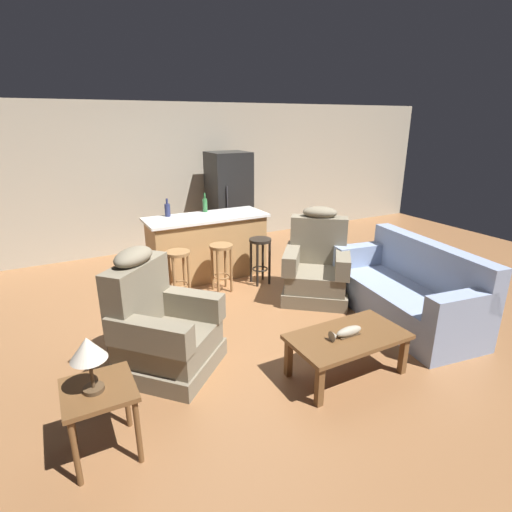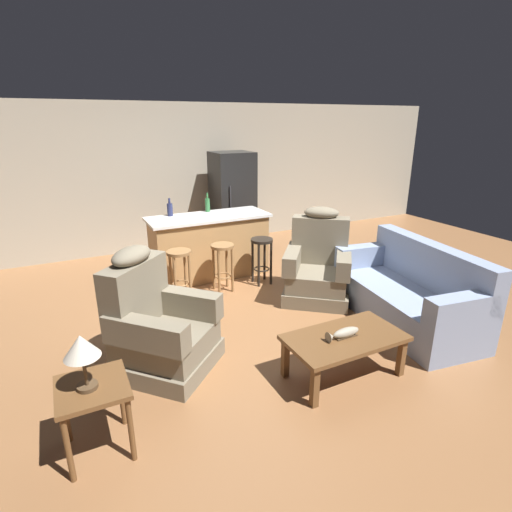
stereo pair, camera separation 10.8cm
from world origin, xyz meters
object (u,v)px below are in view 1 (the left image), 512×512
(bar_stool_right, at_px, (260,253))
(refrigerator, at_px, (229,201))
(kitchen_island, at_px, (207,246))
(recliner_near_lamp, at_px, (160,328))
(bar_stool_middle, at_px, (221,259))
(coffee_table, at_px, (348,340))
(fish_figurine, at_px, (346,332))
(bottle_tall_green, at_px, (205,205))
(recliner_near_island, at_px, (317,267))
(bottle_short_amber, at_px, (167,210))
(table_lamp, at_px, (88,351))
(couch, at_px, (408,293))
(bar_stool_left, at_px, (179,266))
(end_table, at_px, (100,400))

(bar_stool_right, xyz_separation_m, refrigerator, (0.35, 1.83, 0.41))
(kitchen_island, xyz_separation_m, refrigerator, (0.91, 1.20, 0.40))
(recliner_near_lamp, xyz_separation_m, bar_stool_middle, (1.25, 1.42, 0.05))
(coffee_table, relative_size, refrigerator, 0.62)
(fish_figurine, distance_m, bottle_tall_green, 3.31)
(fish_figurine, distance_m, recliner_near_lamp, 1.74)
(recliner_near_island, bearing_deg, fish_figurine, 10.76)
(fish_figurine, relative_size, refrigerator, 0.19)
(bottle_short_amber, bearing_deg, bar_stool_right, -38.79)
(bar_stool_middle, relative_size, bottle_short_amber, 2.59)
(recliner_near_island, xyz_separation_m, bar_stool_middle, (-1.07, 0.75, 0.05))
(bar_stool_right, bearing_deg, fish_figurine, -99.60)
(bottle_short_amber, bearing_deg, recliner_near_lamp, -108.86)
(table_lamp, bearing_deg, recliner_near_lamp, 52.06)
(bar_stool_middle, bearing_deg, table_lamp, -130.07)
(recliner_near_island, bearing_deg, bottle_short_amber, -97.66)
(coffee_table, height_order, couch, couch)
(coffee_table, relative_size, kitchen_island, 0.61)
(refrigerator, bearing_deg, bottle_short_amber, -145.93)
(table_lamp, bearing_deg, couch, 7.63)
(fish_figurine, distance_m, recliner_near_island, 1.83)
(fish_figurine, xyz_separation_m, kitchen_island, (-0.17, 3.00, 0.02))
(recliner_near_island, distance_m, bottle_tall_green, 2.00)
(couch, distance_m, refrigerator, 3.75)
(table_lamp, bearing_deg, bottle_tall_green, 57.11)
(bar_stool_middle, bearing_deg, fish_figurine, -84.90)
(couch, distance_m, bar_stool_right, 2.09)
(coffee_table, height_order, bar_stool_left, bar_stool_left)
(end_table, bearing_deg, bar_stool_middle, 50.08)
(table_lamp, relative_size, bar_stool_right, 0.60)
(recliner_near_island, height_order, table_lamp, recliner_near_island)
(fish_figurine, height_order, end_table, end_table)
(table_lamp, bearing_deg, recliner_near_island, 27.23)
(bar_stool_right, bearing_deg, kitchen_island, 132.09)
(bar_stool_left, bearing_deg, couch, -38.95)
(coffee_table, relative_size, bar_stool_middle, 1.62)
(table_lamp, bearing_deg, kitchen_island, 55.99)
(table_lamp, bearing_deg, bar_stool_right, 42.08)
(bar_stool_right, bearing_deg, couch, -60.56)
(table_lamp, distance_m, bar_stool_left, 2.68)
(bar_stool_middle, distance_m, bottle_tall_green, 1.08)
(recliner_near_island, xyz_separation_m, refrigerator, (-0.11, 2.58, 0.46))
(coffee_table, xyz_separation_m, bar_stool_middle, (-0.25, 2.35, 0.11))
(end_table, height_order, kitchen_island, kitchen_island)
(couch, bearing_deg, fish_figurine, 29.21)
(bar_stool_right, xyz_separation_m, bottle_short_amber, (-1.08, 0.87, 0.58))
(recliner_near_island, bearing_deg, coffee_table, 11.63)
(kitchen_island, bearing_deg, table_lamp, -124.01)
(recliner_near_lamp, bearing_deg, bar_stool_right, 84.06)
(fish_figurine, distance_m, bar_stool_left, 2.51)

